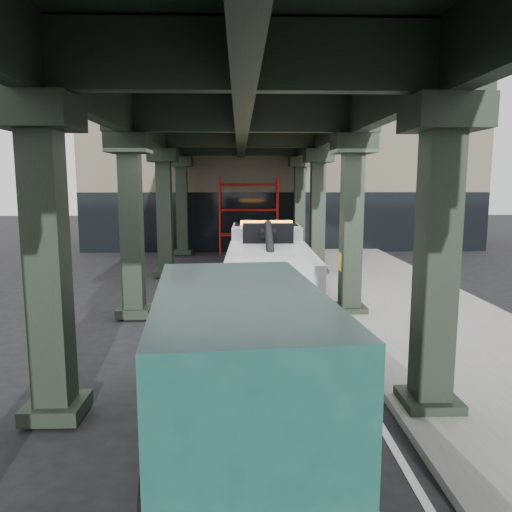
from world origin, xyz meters
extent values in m
plane|color=black|center=(0.00, 0.00, 0.00)|extent=(90.00, 90.00, 0.00)
cube|color=gray|center=(4.50, 2.00, 0.07)|extent=(5.00, 40.00, 0.15)
cube|color=silver|center=(1.70, 2.00, 0.01)|extent=(0.12, 38.00, 0.01)
cube|color=black|center=(2.60, -4.00, 2.50)|extent=(0.55, 0.55, 5.00)
cube|color=black|center=(2.60, -4.00, 4.75)|extent=(1.10, 1.10, 0.50)
cube|color=black|center=(2.60, -4.00, 0.18)|extent=(0.90, 0.90, 0.24)
cube|color=black|center=(2.60, 2.00, 2.50)|extent=(0.55, 0.55, 5.00)
cube|color=black|center=(2.60, 2.00, 4.75)|extent=(1.10, 1.10, 0.50)
cube|color=black|center=(2.60, 2.00, 0.18)|extent=(0.90, 0.90, 0.24)
cube|color=black|center=(2.60, 8.00, 2.50)|extent=(0.55, 0.55, 5.00)
cube|color=black|center=(2.60, 8.00, 4.75)|extent=(1.10, 1.10, 0.50)
cube|color=black|center=(2.60, 8.00, 0.18)|extent=(0.90, 0.90, 0.24)
cube|color=black|center=(2.60, 14.00, 2.50)|extent=(0.55, 0.55, 5.00)
cube|color=black|center=(2.60, 14.00, 4.75)|extent=(1.10, 1.10, 0.50)
cube|color=black|center=(2.60, 14.00, 0.18)|extent=(0.90, 0.90, 0.24)
cube|color=black|center=(-3.40, -4.00, 2.50)|extent=(0.55, 0.55, 5.00)
cube|color=black|center=(-3.40, -4.00, 4.75)|extent=(1.10, 1.10, 0.50)
cube|color=black|center=(-3.40, -4.00, 0.18)|extent=(0.90, 0.90, 0.24)
cube|color=black|center=(-3.40, 2.00, 2.50)|extent=(0.55, 0.55, 5.00)
cube|color=black|center=(-3.40, 2.00, 4.75)|extent=(1.10, 1.10, 0.50)
cube|color=black|center=(-3.40, 2.00, 0.18)|extent=(0.90, 0.90, 0.24)
cube|color=black|center=(-3.40, 8.00, 2.50)|extent=(0.55, 0.55, 5.00)
cube|color=black|center=(-3.40, 8.00, 4.75)|extent=(1.10, 1.10, 0.50)
cube|color=black|center=(-3.40, 8.00, 0.18)|extent=(0.90, 0.90, 0.24)
cube|color=black|center=(-3.40, 14.00, 2.50)|extent=(0.55, 0.55, 5.00)
cube|color=black|center=(-3.40, 14.00, 4.75)|extent=(1.10, 1.10, 0.50)
cube|color=black|center=(-3.40, 14.00, 0.18)|extent=(0.90, 0.90, 0.24)
cube|color=black|center=(2.60, 2.00, 5.55)|extent=(0.35, 32.00, 1.10)
cube|color=black|center=(-3.40, 2.00, 5.55)|extent=(0.35, 32.00, 1.10)
cube|color=black|center=(-0.40, 2.00, 5.55)|extent=(0.35, 32.00, 1.10)
cube|color=black|center=(-0.40, 2.00, 6.25)|extent=(7.40, 32.00, 0.30)
cube|color=#C6B793|center=(2.00, 20.00, 4.00)|extent=(22.00, 10.00, 8.00)
cylinder|color=red|center=(-1.50, 14.90, 2.00)|extent=(0.08, 0.08, 4.00)
cylinder|color=red|center=(-1.50, 14.10, 2.00)|extent=(0.08, 0.08, 4.00)
cylinder|color=red|center=(1.50, 14.90, 2.00)|extent=(0.08, 0.08, 4.00)
cylinder|color=red|center=(1.50, 14.10, 2.00)|extent=(0.08, 0.08, 4.00)
cylinder|color=red|center=(0.00, 14.90, 1.00)|extent=(3.00, 0.08, 0.08)
cylinder|color=red|center=(0.00, 14.90, 2.30)|extent=(3.00, 0.08, 0.08)
cylinder|color=red|center=(0.00, 14.90, 3.60)|extent=(3.00, 0.08, 0.08)
cube|color=black|center=(0.36, 2.50, 0.66)|extent=(1.10, 7.10, 0.24)
cube|color=white|center=(0.41, 4.91, 1.46)|extent=(2.27, 2.31, 1.70)
cube|color=white|center=(0.43, 5.90, 0.99)|extent=(2.23, 0.71, 0.85)
cube|color=black|center=(0.41, 5.14, 1.94)|extent=(2.10, 1.27, 0.80)
cube|color=white|center=(0.33, 1.41, 1.28)|extent=(2.37, 4.77, 1.32)
cube|color=orange|center=(0.41, 4.72, 2.41)|extent=(1.71, 0.30, 0.15)
cube|color=black|center=(0.38, 3.30, 2.22)|extent=(1.52, 0.60, 0.57)
cylinder|color=black|center=(0.34, 1.60, 1.98)|extent=(0.30, 3.31, 1.27)
cube|color=black|center=(0.28, -0.99, 0.33)|extent=(0.31, 1.33, 0.17)
cube|color=black|center=(0.27, -1.65, 0.28)|extent=(1.52, 0.27, 0.17)
cylinder|color=black|center=(-0.62, 5.21, 0.52)|extent=(0.35, 1.05, 1.04)
cylinder|color=silver|center=(-0.62, 5.21, 0.52)|extent=(0.38, 0.58, 0.57)
cylinder|color=black|center=(1.45, 5.17, 0.52)|extent=(0.35, 1.05, 1.04)
cylinder|color=silver|center=(1.45, 5.17, 0.52)|extent=(0.38, 0.58, 0.57)
cylinder|color=black|center=(-0.69, 2.10, 0.52)|extent=(0.35, 1.05, 1.04)
cylinder|color=silver|center=(-0.69, 2.10, 0.52)|extent=(0.38, 0.58, 0.57)
cylinder|color=black|center=(1.39, 2.05, 0.52)|extent=(0.35, 1.05, 1.04)
cylinder|color=silver|center=(1.39, 2.05, 0.52)|extent=(0.38, 0.58, 0.57)
cylinder|color=black|center=(-0.72, 0.87, 0.52)|extent=(0.35, 1.05, 1.04)
cylinder|color=silver|center=(-0.72, 0.87, 0.52)|extent=(0.38, 0.58, 0.57)
cylinder|color=black|center=(1.36, 0.83, 0.52)|extent=(0.35, 1.05, 1.04)
cylinder|color=silver|center=(1.36, 0.83, 0.52)|extent=(0.38, 0.58, 0.57)
cube|color=#114038|center=(-0.74, -2.54, 0.96)|extent=(2.17, 1.30, 0.91)
cube|color=#114038|center=(-0.48, -5.31, 1.37)|extent=(2.55, 4.73, 1.97)
cube|color=olive|center=(-0.52, -4.91, 0.56)|extent=(2.69, 5.84, 0.35)
cube|color=black|center=(-0.71, -2.94, 1.77)|extent=(2.00, 0.62, 0.84)
cube|color=black|center=(-0.51, -5.01, 1.87)|extent=(2.49, 3.83, 0.56)
cube|color=silver|center=(-0.80, -2.01, 0.56)|extent=(2.03, 0.31, 0.30)
cylinder|color=black|center=(-1.75, -2.69, 0.42)|extent=(0.36, 0.87, 0.85)
cylinder|color=silver|center=(-1.75, -2.69, 0.42)|extent=(0.37, 0.50, 0.47)
cylinder|color=black|center=(0.27, -2.50, 0.42)|extent=(0.36, 0.87, 0.85)
cylinder|color=silver|center=(0.27, -2.50, 0.42)|extent=(0.37, 0.50, 0.47)
cylinder|color=black|center=(-1.34, -6.92, 0.42)|extent=(0.36, 0.87, 0.85)
cylinder|color=silver|center=(-1.34, -6.92, 0.42)|extent=(0.37, 0.50, 0.47)
cylinder|color=black|center=(0.67, -6.72, 0.42)|extent=(0.36, 0.87, 0.85)
cylinder|color=silver|center=(0.67, -6.72, 0.42)|extent=(0.37, 0.50, 0.47)
camera|label=1|loc=(-0.47, -11.59, 3.74)|focal=35.00mm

